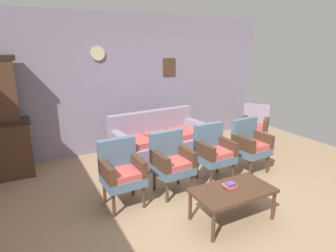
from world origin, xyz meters
The scene contains 11 objects.
ground_plane centered at (0.00, 0.00, 0.00)m, with size 7.68×7.68×0.00m, color #997A5B.
wall_back_with_decor centered at (0.00, 2.63, 1.35)m, with size 6.40×0.09×2.70m.
floral_couch centered at (0.22, 1.70, 0.33)m, with size 1.81×0.93×0.90m.
armchair_near_couch_end centered at (-0.91, 0.54, 0.50)m, with size 0.53×0.51×0.90m.
armchair_row_middle centered at (-0.16, 0.53, 0.50)m, with size 0.54×0.51×0.90m.
armchair_near_cabinet centered at (0.63, 0.57, 0.50)m, with size 0.53×0.50×0.90m.
armchair_by_doorway centered at (1.37, 0.54, 0.50)m, with size 0.55×0.52×0.90m.
wingback_chair_by_fireplace centered at (2.30, 1.38, 0.50)m, with size 0.71×0.71×0.90m.
coffee_table centered at (0.17, -0.45, 0.38)m, with size 1.00×0.56×0.42m.
book_stack_on_table centered at (0.16, -0.41, 0.45)m, with size 0.15×0.11×0.07m.
floor_vase_by_wall centered at (2.85, 2.15, 0.29)m, with size 0.18×0.18×0.57m, color brown.
Camera 1 is at (-2.00, -2.86, 2.13)m, focal length 30.62 mm.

